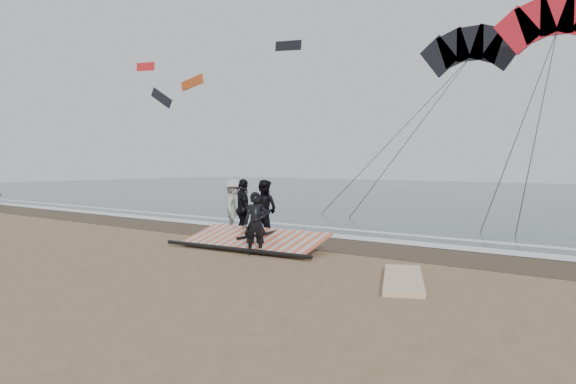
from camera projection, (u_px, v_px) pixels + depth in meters
name	position (u px, v px, depth m)	size (l,w,h in m)	color
ground	(220.00, 264.00, 13.48)	(120.00, 120.00, 0.00)	#8C704C
sea	(556.00, 197.00, 39.35)	(120.00, 54.00, 0.02)	#233838
wet_sand	(326.00, 243.00, 17.01)	(120.00, 2.80, 0.01)	#4C3D2B
foam_near	(350.00, 237.00, 18.10)	(120.00, 0.90, 0.01)	white
foam_far	(376.00, 232.00, 19.44)	(120.00, 0.45, 0.01)	white
man_main	(256.00, 223.00, 14.76)	(0.61, 0.40, 1.67)	black
board_white	(403.00, 279.00, 11.42)	(0.77, 2.76, 0.11)	silver
board_cream	(287.00, 246.00, 15.98)	(0.59, 2.20, 0.09)	beige
trio_cluster	(246.00, 209.00, 18.10)	(2.54, 1.51, 1.92)	black
sail_rig	(255.00, 242.00, 15.86)	(4.90, 2.12, 0.52)	black
kite_red	(557.00, 25.00, 27.67)	(6.77, 5.89, 14.66)	red
kite_dark	(470.00, 53.00, 32.80)	(6.91, 6.21, 14.90)	black
distant_kites	(194.00, 73.00, 55.88)	(21.66, 6.12, 6.25)	#C44517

